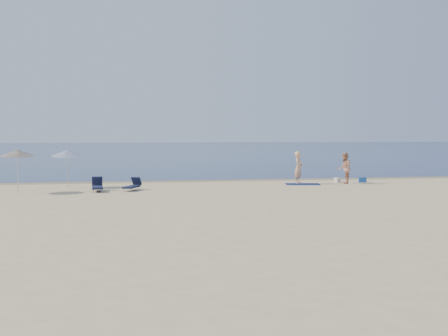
% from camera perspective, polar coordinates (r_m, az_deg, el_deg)
% --- Properties ---
extents(ground, '(160.00, 160.00, 0.00)m').
position_cam_1_polar(ground, '(17.29, 15.18, -6.42)').
color(ground, beige).
rests_on(ground, ground).
extents(sea, '(240.00, 160.00, 0.01)m').
position_cam_1_polar(sea, '(115.63, -6.72, 1.99)').
color(sea, '#0B1A45').
rests_on(sea, ground).
extents(wet_sand_strip, '(240.00, 1.60, 0.00)m').
position_cam_1_polar(wet_sand_strip, '(35.65, 1.61, -1.25)').
color(wet_sand_strip, '#847254').
rests_on(wet_sand_strip, ground).
extents(person_left, '(0.77, 0.83, 1.91)m').
position_cam_1_polar(person_left, '(33.37, 7.59, 0.04)').
color(person_left, '#E1A87E').
rests_on(person_left, ground).
extents(person_right, '(0.99, 1.10, 1.84)m').
position_cam_1_polar(person_right, '(33.95, 12.16, -0.01)').
color(person_right, tan).
rests_on(person_right, ground).
extents(beach_towel, '(2.14, 1.48, 0.03)m').
position_cam_1_polar(beach_towel, '(33.01, 7.99, -1.63)').
color(beach_towel, '#0E1B49').
rests_on(beach_towel, ground).
extents(white_bag, '(0.41, 0.38, 0.28)m').
position_cam_1_polar(white_bag, '(34.80, 11.45, -1.20)').
color(white_bag, silver).
rests_on(white_bag, ground).
extents(blue_cooler, '(0.51, 0.41, 0.32)m').
position_cam_1_polar(blue_cooler, '(35.02, 13.87, -1.17)').
color(blue_cooler, '#1F54AA').
rests_on(blue_cooler, ground).
extents(umbrella_near, '(1.90, 1.92, 2.21)m').
position_cam_1_polar(umbrella_near, '(31.85, -15.61, 1.49)').
color(umbrella_near, silver).
rests_on(umbrella_near, ground).
extents(umbrella_far, '(1.70, 1.72, 2.26)m').
position_cam_1_polar(umbrella_far, '(29.78, -20.22, 1.44)').
color(umbrella_far, silver).
rests_on(umbrella_far, ground).
extents(lounger_left, '(0.62, 1.67, 0.73)m').
position_cam_1_polar(lounger_left, '(29.48, -12.74, -1.81)').
color(lounger_left, '#141A38').
rests_on(lounger_left, ground).
extents(lounger_right, '(1.07, 1.59, 0.67)m').
position_cam_1_polar(lounger_right, '(29.60, -9.29, -1.79)').
color(lounger_right, '#141B37').
rests_on(lounger_right, ground).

